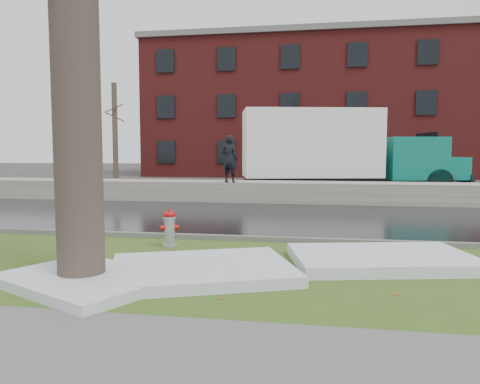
# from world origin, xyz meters

# --- Properties ---
(ground) EXTENTS (120.00, 120.00, 0.00)m
(ground) POSITION_xyz_m (0.00, 0.00, 0.00)
(ground) COLOR #47423D
(ground) RESTS_ON ground
(verge) EXTENTS (60.00, 4.50, 0.04)m
(verge) POSITION_xyz_m (0.00, -1.25, 0.02)
(verge) COLOR #314E1A
(verge) RESTS_ON ground
(sidewalk) EXTENTS (60.00, 3.00, 0.05)m
(sidewalk) POSITION_xyz_m (0.00, -5.00, 0.03)
(sidewalk) COLOR slate
(sidewalk) RESTS_ON ground
(road) EXTENTS (60.00, 7.00, 0.03)m
(road) POSITION_xyz_m (0.00, 4.50, 0.01)
(road) COLOR black
(road) RESTS_ON ground
(parking_lot) EXTENTS (60.00, 9.00, 0.03)m
(parking_lot) POSITION_xyz_m (0.00, 13.00, 0.01)
(parking_lot) COLOR slate
(parking_lot) RESTS_ON ground
(curb) EXTENTS (60.00, 0.15, 0.14)m
(curb) POSITION_xyz_m (0.00, 1.00, 0.07)
(curb) COLOR slate
(curb) RESTS_ON ground
(snowbank) EXTENTS (60.00, 1.60, 0.75)m
(snowbank) POSITION_xyz_m (0.00, 8.70, 0.38)
(snowbank) COLOR #ABA79C
(snowbank) RESTS_ON ground
(brick_building) EXTENTS (26.00, 12.00, 10.00)m
(brick_building) POSITION_xyz_m (2.00, 30.00, 5.00)
(brick_building) COLOR maroon
(brick_building) RESTS_ON ground
(bg_tree_left) EXTENTS (1.40, 1.62, 6.50)m
(bg_tree_left) POSITION_xyz_m (-12.00, 22.00, 3.33)
(bg_tree_left) COLOR brown
(bg_tree_left) RESTS_ON ground
(bg_tree_center) EXTENTS (1.40, 1.62, 6.50)m
(bg_tree_center) POSITION_xyz_m (-6.00, 26.00, 3.33)
(bg_tree_center) COLOR brown
(bg_tree_center) RESTS_ON ground
(fire_hydrant) EXTENTS (0.36, 0.34, 0.72)m
(fire_hydrant) POSITION_xyz_m (-0.91, 0.14, 0.43)
(fire_hydrant) COLOR #A1A4A9
(fire_hydrant) RESTS_ON verge
(box_truck) EXTENTS (10.90, 4.42, 3.60)m
(box_truck) POSITION_xyz_m (2.58, 12.07, 1.90)
(box_truck) COLOR black
(box_truck) RESTS_ON ground
(worker) EXTENTS (0.71, 0.57, 1.68)m
(worker) POSITION_xyz_m (-1.29, 8.10, 1.59)
(worker) COLOR black
(worker) RESTS_ON snowbank
(snow_patch_near) EXTENTS (3.15, 2.81, 0.16)m
(snow_patch_near) POSITION_xyz_m (0.20, -1.71, 0.12)
(snow_patch_near) COLOR white
(snow_patch_near) RESTS_ON verge
(snow_patch_far) EXTENTS (2.69, 2.42, 0.14)m
(snow_patch_far) POSITION_xyz_m (-1.25, -2.50, 0.11)
(snow_patch_far) COLOR white
(snow_patch_far) RESTS_ON verge
(snow_patch_side) EXTENTS (3.12, 2.36, 0.18)m
(snow_patch_side) POSITION_xyz_m (2.90, -0.60, 0.13)
(snow_patch_side) COLOR white
(snow_patch_side) RESTS_ON verge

